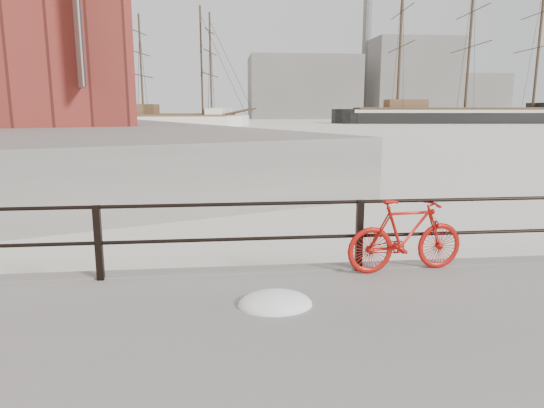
# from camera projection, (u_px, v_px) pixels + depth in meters

# --- Properties ---
(bicycle) EXTENTS (1.71, 0.44, 1.02)m
(bicycle) POSITION_uv_depth(u_px,v_px,m) (406.00, 235.00, 6.67)
(bicycle) COLOR #AA110B
(bicycle) RESTS_ON promenade
(barque_black) EXTENTS (59.49, 24.72, 32.89)m
(barque_black) POSITION_uv_depth(u_px,v_px,m) (464.00, 123.00, 94.19)
(barque_black) COLOR black
(barque_black) RESTS_ON ground
(schooner_mid) EXTENTS (27.08, 15.83, 18.58)m
(schooner_mid) POSITION_uv_depth(u_px,v_px,m) (178.00, 126.00, 79.98)
(schooner_mid) COLOR beige
(schooner_mid) RESTS_ON ground
(schooner_left) EXTENTS (25.52, 12.76, 18.86)m
(schooner_left) POSITION_uv_depth(u_px,v_px,m) (166.00, 127.00, 75.29)
(schooner_left) COLOR silver
(schooner_left) RESTS_ON ground
(workboat_near) EXTENTS (12.92, 11.87, 7.00)m
(workboat_near) POSITION_uv_depth(u_px,v_px,m) (12.00, 143.00, 37.64)
(workboat_near) COLOR black
(workboat_near) RESTS_ON ground
(workboat_far) EXTENTS (11.77, 6.45, 7.00)m
(workboat_far) POSITION_uv_depth(u_px,v_px,m) (8.00, 136.00, 48.60)
(workboat_far) COLOR black
(workboat_far) RESTS_ON ground
(industrial_west) EXTENTS (32.00, 18.00, 18.00)m
(industrial_west) POSITION_uv_depth(u_px,v_px,m) (303.00, 88.00, 144.41)
(industrial_west) COLOR gray
(industrial_west) RESTS_ON ground
(industrial_mid) EXTENTS (26.00, 20.00, 24.00)m
(industrial_mid) POSITION_uv_depth(u_px,v_px,m) (410.00, 79.00, 152.46)
(industrial_mid) COLOR gray
(industrial_mid) RESTS_ON ground
(industrial_east) EXTENTS (20.00, 16.00, 14.00)m
(industrial_east) POSITION_uv_depth(u_px,v_px,m) (470.00, 96.00, 160.75)
(industrial_east) COLOR gray
(industrial_east) RESTS_ON ground
(smokestack) EXTENTS (2.80, 2.80, 44.00)m
(smokestack) POSITION_uv_depth(u_px,v_px,m) (366.00, 48.00, 154.04)
(smokestack) COLOR gray
(smokestack) RESTS_ON ground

